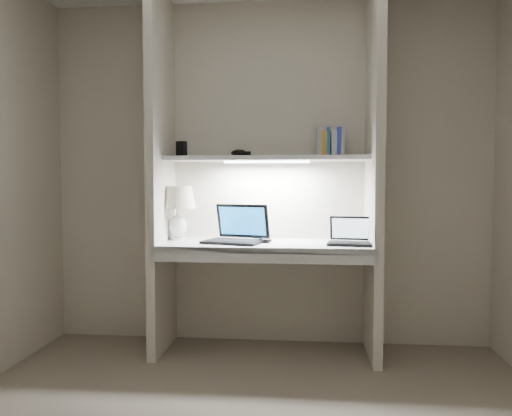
# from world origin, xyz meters

# --- Properties ---
(back_wall) EXTENTS (3.20, 0.01, 2.50)m
(back_wall) POSITION_xyz_m (0.00, 1.50, 1.25)
(back_wall) COLOR beige
(back_wall) RESTS_ON floor
(alcove_panel_left) EXTENTS (0.06, 0.55, 2.50)m
(alcove_panel_left) POSITION_xyz_m (-0.73, 1.23, 1.25)
(alcove_panel_left) COLOR beige
(alcove_panel_left) RESTS_ON floor
(alcove_panel_right) EXTENTS (0.06, 0.55, 2.50)m
(alcove_panel_right) POSITION_xyz_m (0.73, 1.23, 1.25)
(alcove_panel_right) COLOR beige
(alcove_panel_right) RESTS_ON floor
(desk) EXTENTS (1.40, 0.55, 0.04)m
(desk) POSITION_xyz_m (0.00, 1.23, 0.75)
(desk) COLOR white
(desk) RESTS_ON alcove_panel_left
(desk_apron) EXTENTS (1.46, 0.03, 0.10)m
(desk_apron) POSITION_xyz_m (0.00, 0.96, 0.72)
(desk_apron) COLOR silver
(desk_apron) RESTS_ON desk
(shelf) EXTENTS (1.40, 0.36, 0.03)m
(shelf) POSITION_xyz_m (0.00, 1.32, 1.35)
(shelf) COLOR silver
(shelf) RESTS_ON back_wall
(strip_light) EXTENTS (0.60, 0.04, 0.02)m
(strip_light) POSITION_xyz_m (0.00, 1.32, 1.33)
(strip_light) COLOR white
(strip_light) RESTS_ON shelf
(table_lamp) EXTENTS (0.26, 0.26, 0.39)m
(table_lamp) POSITION_xyz_m (-0.64, 1.32, 1.03)
(table_lamp) COLOR white
(table_lamp) RESTS_ON desk
(laptop_main) EXTENTS (0.46, 0.43, 0.26)m
(laptop_main) POSITION_xyz_m (-0.20, 1.24, 0.83)
(laptop_main) COLOR black
(laptop_main) RESTS_ON desk
(laptop_netbook) EXTENTS (0.32, 0.29, 0.18)m
(laptop_netbook) POSITION_xyz_m (0.57, 1.19, 0.81)
(laptop_netbook) COLOR black
(laptop_netbook) RESTS_ON desk
(speaker) EXTENTS (0.10, 0.07, 0.13)m
(speaker) POSITION_xyz_m (-0.06, 1.45, 0.84)
(speaker) COLOR silver
(speaker) RESTS_ON desk
(mouse) EXTENTS (0.11, 0.08, 0.04)m
(mouse) POSITION_xyz_m (-0.00, 1.22, 0.79)
(mouse) COLOR black
(mouse) RESTS_ON desk
(cable_coil) EXTENTS (0.14, 0.14, 0.01)m
(cable_coil) POSITION_xyz_m (-0.08, 1.16, 0.78)
(cable_coil) COLOR black
(cable_coil) RESTS_ON desk
(sticky_note) EXTENTS (0.09, 0.09, 0.00)m
(sticky_note) POSITION_xyz_m (-0.38, 1.27, 0.77)
(sticky_note) COLOR gold
(sticky_note) RESTS_ON desk
(book_row) EXTENTS (0.19, 0.14, 0.21)m
(book_row) POSITION_xyz_m (0.45, 1.41, 1.46)
(book_row) COLOR #BDBDBD
(book_row) RESTS_ON shelf
(shelf_box) EXTENTS (0.08, 0.07, 0.11)m
(shelf_box) POSITION_xyz_m (-0.62, 1.36, 1.42)
(shelf_box) COLOR black
(shelf_box) RESTS_ON shelf
(shelf_gadget) EXTENTS (0.15, 0.13, 0.05)m
(shelf_gadget) POSITION_xyz_m (-0.20, 1.37, 1.39)
(shelf_gadget) COLOR black
(shelf_gadget) RESTS_ON shelf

